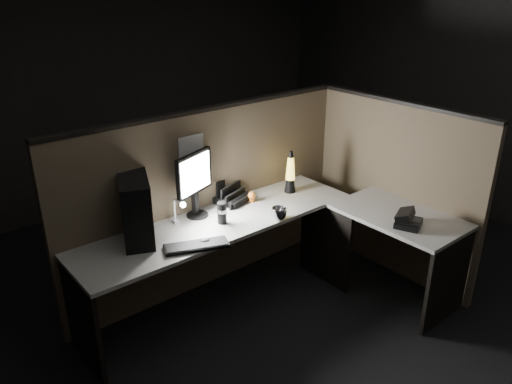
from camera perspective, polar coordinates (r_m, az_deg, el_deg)
floor at (r=3.90m, az=3.44°, el=-15.44°), size 6.00×6.00×0.00m
room_shell at (r=3.15m, az=4.14°, el=8.23°), size 6.00×6.00×6.00m
partition_back at (r=4.13m, az=-5.13°, el=-0.91°), size 2.66×0.06×1.50m
partition_right at (r=4.46m, az=15.40°, el=0.23°), size 0.06×1.66×1.50m
desk at (r=3.83m, az=3.04°, el=-5.72°), size 2.60×1.60×0.73m
pc_tower at (r=3.55m, az=-13.57°, el=-1.94°), size 0.35×0.48×0.46m
monitor at (r=3.80m, az=-7.03°, el=1.54°), size 0.38×0.18×0.51m
keyboard at (r=3.47m, az=-6.82°, el=-6.14°), size 0.46×0.30×0.02m
mouse at (r=3.50m, az=-5.85°, el=-5.66°), size 0.11×0.10×0.04m
clip_lamp at (r=3.72m, az=-8.81°, el=-2.10°), size 0.04×0.17×0.22m
organizer at (r=4.13m, az=-2.80°, el=-0.40°), size 0.32×0.30×0.20m
lava_lamp at (r=4.27m, az=3.94°, el=1.93°), size 0.10×0.10×0.37m
travel_mug at (r=3.75m, az=-3.91°, el=-2.39°), size 0.07×0.07×0.17m
steel_mug at (r=3.82m, az=2.65°, el=-2.47°), size 0.15×0.15×0.10m
figurine at (r=4.11m, az=-0.48°, el=-0.40°), size 0.06×0.06×0.06m
pinned_paper at (r=3.84m, az=-7.36°, el=4.15°), size 0.22×0.00×0.32m
desk_phone at (r=3.88m, az=16.88°, el=-3.06°), size 0.26×0.25×0.12m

